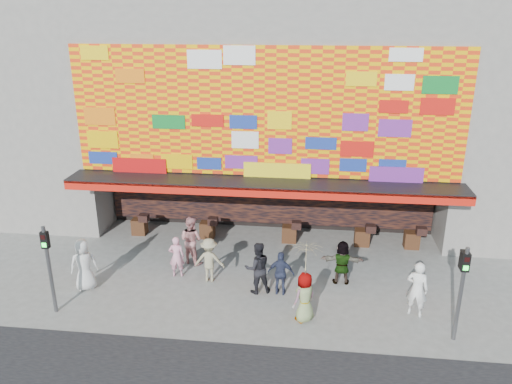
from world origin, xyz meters
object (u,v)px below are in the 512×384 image
ped_c (258,268)px  ped_h (417,289)px  ped_a (84,265)px  ped_g (305,297)px  ped_b (177,257)px  ped_d (209,260)px  signal_right (462,284)px  ped_i (191,240)px  ped_e (281,273)px  ped_f (342,262)px  signal_left (48,260)px  parasol (306,258)px

ped_c → ped_h: bearing=152.3°
ped_a → ped_g: bearing=145.1°
ped_b → ped_d: (1.25, -0.20, 0.04)m
ped_d → signal_right: bearing=163.7°
signal_right → ped_h: size_ratio=1.61×
ped_d → ped_h: size_ratio=0.88×
signal_right → ped_h: 1.77m
ped_a → ped_d: size_ratio=1.14×
ped_b → ped_a: bearing=14.3°
signal_right → ped_b: size_ratio=1.92×
ped_b → ped_i: size_ratio=0.82×
ped_c → ped_e: bearing=157.8°
ped_e → ped_f: 2.31m
signal_left → ped_g: signal_left is taller
ped_d → parasol: bearing=150.3°
signal_left → ped_a: size_ratio=1.61×
ped_e → ped_a: bearing=9.8°
ped_g → ped_c: bearing=-86.0°
signal_left → signal_right: (12.40, 0.00, 0.00)m
ped_b → ped_f: size_ratio=0.97×
signal_left → ped_f: signal_left is taller
ped_b → ped_h: bearing=160.5°
ped_d → ped_c: bearing=164.1°
ped_d → ped_h: ped_h is taller
ped_h → ped_d: bearing=10.4°
ped_f → parasol: bearing=63.0°
ped_b → ped_h: size_ratio=0.84×
signal_left → ped_d: bearing=29.1°
ped_g → ped_i: bearing=-80.6°
ped_b → ped_h: (8.18, -1.55, 0.15)m
ped_a → ped_g: size_ratio=1.13×
signal_right → ped_a: size_ratio=1.61×
ped_g → ped_h: ped_h is taller
ped_g → ped_b: bearing=-69.2°
signal_left → ped_h: signal_left is taller
signal_right → ped_b: signal_right is taller
ped_a → ped_h: 11.11m
ped_f → ped_h: size_ratio=0.86×
ped_d → ped_h: (6.92, -1.35, 0.11)m
signal_left → ped_c: 6.70m
ped_i → ped_c: bearing=170.5°
ped_g → ped_f: bearing=-160.3°
ped_h → ped_f: bearing=-16.4°
signal_left → ped_a: signal_left is taller
signal_left → ped_a: bearing=76.0°
ped_g → ped_h: (3.50, 0.72, 0.11)m
signal_right → ped_d: 8.32m
ped_c → ped_f: 3.05m
signal_right → ped_c: 6.45m
signal_left → ped_h: bearing=5.9°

